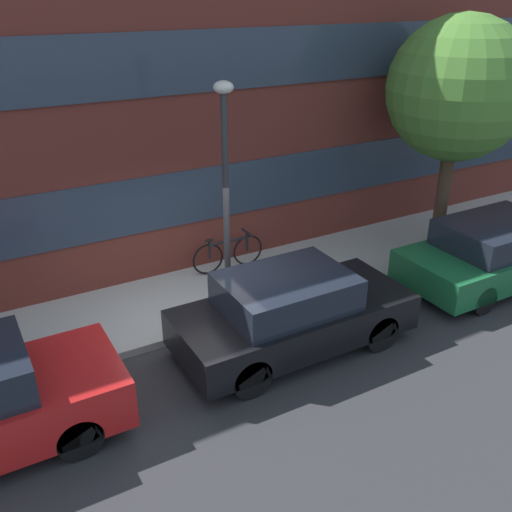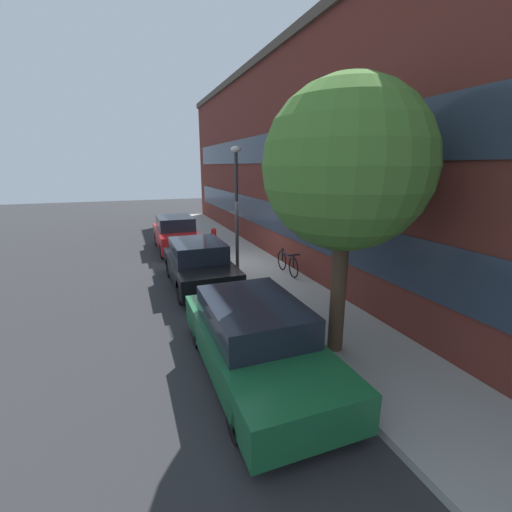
% 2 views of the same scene
% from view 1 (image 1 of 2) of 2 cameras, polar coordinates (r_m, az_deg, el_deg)
% --- Properties ---
extents(ground_plane, '(56.00, 56.00, 0.00)m').
position_cam_1_polar(ground_plane, '(10.03, -5.67, -8.03)').
color(ground_plane, '#2B2B2D').
extents(sidewalk_strip, '(28.00, 2.29, 0.14)m').
position_cam_1_polar(sidewalk_strip, '(10.90, -8.17, -4.78)').
color(sidewalk_strip, '#9E9E99').
rests_on(sidewalk_strip, ground_plane).
extents(rowhouse_facade, '(28.00, 1.02, 7.73)m').
position_cam_1_polar(rowhouse_facade, '(11.07, -12.64, 16.38)').
color(rowhouse_facade, maroon).
rests_on(rowhouse_facade, ground_plane).
extents(parked_car_black, '(3.94, 1.70, 1.37)m').
position_cam_1_polar(parked_car_black, '(9.36, 3.57, -5.65)').
color(parked_car_black, black).
rests_on(parked_car_black, ground_plane).
extents(parked_car_green, '(4.30, 1.76, 1.32)m').
position_cam_1_polar(parked_car_green, '(12.52, 23.10, 0.46)').
color(parked_car_green, '#195B33').
rests_on(parked_car_green, ground_plane).
extents(bicycle, '(1.59, 0.44, 0.77)m').
position_cam_1_polar(bicycle, '(11.78, -2.78, 0.36)').
color(bicycle, black).
rests_on(bicycle, sidewalk_strip).
extents(street_tree, '(2.92, 2.92, 4.93)m').
position_cam_1_polar(street_tree, '(12.72, 19.57, 15.39)').
color(street_tree, '#473323').
rests_on(street_tree, sidewalk_strip).
extents(lamp_post, '(0.32, 0.32, 4.06)m').
position_cam_1_polar(lamp_post, '(9.43, -3.07, 7.99)').
color(lamp_post, '#2D2D30').
rests_on(lamp_post, sidewalk_strip).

